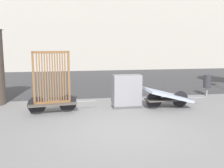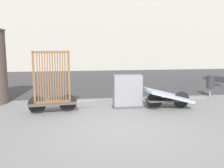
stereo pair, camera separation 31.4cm
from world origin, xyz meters
The scene contains 7 objects.
ground_plane centered at (0.00, 0.00, 0.00)m, with size 60.00×60.00×0.00m, color slate.
road_strip centered at (0.00, 9.48, 0.00)m, with size 56.00×10.77×0.01m.
building_facade centered at (0.00, 16.87, 5.12)m, with size 48.00×4.00×10.25m.
bike_cart_with_bedframe centered at (-2.00, 2.08, 0.76)m, with size 2.28×0.79×2.05m.
bike_cart_with_mattress centered at (2.01, 2.08, 0.43)m, with size 2.29×1.11×0.73m.
utility_cabinet centered at (0.61, 2.41, 0.55)m, with size 1.06×0.48×1.18m.
trash_bin centered at (4.49, 3.75, 0.65)m, with size 0.33×0.33×0.94m.
Camera 2 is at (-1.19, -6.66, 2.34)m, focal length 42.00 mm.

